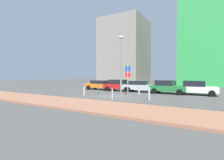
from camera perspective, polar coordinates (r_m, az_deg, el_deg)
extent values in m
plane|color=#4C4947|center=(16.85, 0.45, -5.62)|extent=(120.00, 120.00, 0.00)
cube|color=#9E664C|center=(12.46, -12.24, -7.91)|extent=(40.00, 3.72, 0.14)
cube|color=orange|center=(24.63, -3.97, -1.90)|extent=(4.58, 2.04, 0.58)
cube|color=black|center=(24.65, -4.15, -0.68)|extent=(2.45, 1.77, 0.47)
cylinder|color=black|center=(24.69, 0.13, -2.55)|extent=(0.65, 0.26, 0.64)
cylinder|color=black|center=(23.12, -1.85, -2.84)|extent=(0.65, 0.26, 0.64)
cylinder|color=black|center=(26.20, -5.83, -2.32)|extent=(0.65, 0.26, 0.64)
cylinder|color=black|center=(24.73, -8.06, -2.56)|extent=(0.65, 0.26, 0.64)
cube|color=red|center=(22.53, 2.84, -2.18)|extent=(4.56, 1.87, 0.61)
cube|color=black|center=(22.61, 2.18, -0.63)|extent=(2.29, 1.64, 0.60)
cylinder|color=black|center=(22.73, 7.23, -2.93)|extent=(0.65, 0.25, 0.64)
cylinder|color=black|center=(21.17, 5.62, -3.26)|extent=(0.65, 0.25, 0.64)
cylinder|color=black|center=(23.97, 0.38, -2.68)|extent=(0.65, 0.25, 0.64)
cylinder|color=black|center=(22.50, -1.60, -2.97)|extent=(0.65, 0.25, 0.64)
cube|color=#B7BABF|center=(21.45, 9.59, -2.39)|extent=(4.68, 1.97, 0.61)
cube|color=black|center=(21.51, 8.79, -0.93)|extent=(2.53, 1.69, 0.48)
cylinder|color=black|center=(21.89, 14.13, -3.15)|extent=(0.65, 0.26, 0.64)
cylinder|color=black|center=(20.28, 13.13, -3.52)|extent=(0.65, 0.26, 0.64)
cylinder|color=black|center=(22.75, 6.43, -2.92)|extent=(0.65, 0.26, 0.64)
cylinder|color=black|center=(21.21, 4.89, -3.25)|extent=(0.65, 0.26, 0.64)
cube|color=#237238|center=(20.24, 18.67, -2.68)|extent=(4.03, 1.79, 0.63)
cube|color=black|center=(20.29, 17.65, -0.93)|extent=(1.97, 1.63, 0.60)
cylinder|color=black|center=(20.88, 22.84, -3.45)|extent=(0.64, 0.23, 0.64)
cylinder|color=black|center=(19.17, 22.10, -3.89)|extent=(0.64, 0.23, 0.64)
cylinder|color=black|center=(21.44, 15.60, -3.26)|extent=(0.64, 0.23, 0.64)
cylinder|color=black|center=(19.77, 14.25, -3.66)|extent=(0.64, 0.23, 0.64)
cube|color=white|center=(20.03, 27.07, -2.84)|extent=(4.02, 1.79, 0.61)
cube|color=black|center=(20.01, 26.33, -1.10)|extent=(2.14, 1.60, 0.60)
cylinder|color=black|center=(20.90, 30.83, -3.56)|extent=(0.65, 0.24, 0.64)
cylinder|color=black|center=(19.23, 31.02, -3.99)|extent=(0.65, 0.24, 0.64)
cylinder|color=black|center=(20.97, 23.42, -3.44)|extent=(0.65, 0.24, 0.64)
cylinder|color=black|center=(19.31, 22.97, -3.86)|extent=(0.65, 0.24, 0.64)
cylinder|color=gray|center=(17.51, 5.43, -0.25)|extent=(0.10, 0.10, 3.11)
cube|color=#1447B7|center=(17.51, 5.45, 3.85)|extent=(0.55, 0.11, 0.55)
cylinder|color=red|center=(17.50, 5.44, 1.80)|extent=(0.60, 0.11, 0.60)
cylinder|color=#4C4C51|center=(19.03, -4.75, -3.08)|extent=(0.08, 0.08, 1.13)
cube|color=black|center=(18.98, -4.75, -0.96)|extent=(0.18, 0.14, 0.28)
cylinder|color=gray|center=(19.47, 3.07, 4.78)|extent=(0.20, 0.20, 6.39)
ellipsoid|color=silver|center=(19.93, 3.09, 14.43)|extent=(0.70, 0.36, 0.30)
cylinder|color=#B7B7BC|center=(14.58, 12.60, -4.65)|extent=(0.17, 0.17, 1.08)
cylinder|color=#B7B7BC|center=(14.70, 0.09, -4.83)|extent=(0.13, 0.13, 0.94)
cylinder|color=#B7B7BC|center=(17.49, -9.52, -3.84)|extent=(0.16, 0.16, 0.93)
cylinder|color=#B7B7BC|center=(18.39, 9.23, -3.51)|extent=(0.17, 0.17, 0.97)
cube|color=green|center=(43.13, 34.07, 15.00)|extent=(15.95, 16.93, 24.59)
cube|color=gray|center=(51.42, 4.38, 9.74)|extent=(12.38, 12.44, 18.74)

